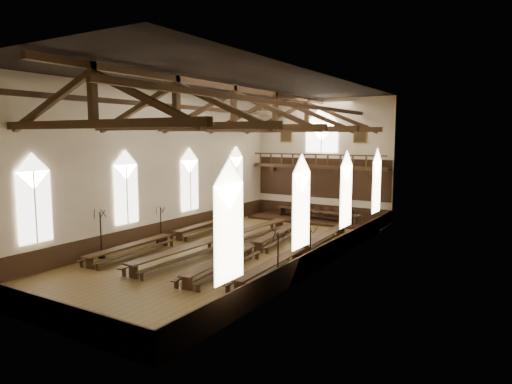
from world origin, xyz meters
TOP-DOWN VIEW (x-y plane):
  - ground at (0.00, 0.00)m, footprint 26.00×26.00m
  - room_walls at (0.00, 0.00)m, footprint 26.00×26.00m
  - wainscot_band at (0.00, 0.00)m, footprint 12.00×26.00m
  - side_windows at (-0.00, -0.00)m, footprint 11.85×19.80m
  - end_window at (0.00, 12.90)m, footprint 2.80×0.12m
  - minstrels_gallery at (0.00, 12.66)m, footprint 11.80×1.24m
  - portraits at (0.00, 12.90)m, footprint 7.75×0.09m
  - roof_trusses at (0.00, -0.00)m, footprint 11.70×25.70m
  - refectory_row_a at (-4.61, -0.48)m, footprint 1.70×14.00m
  - refectory_row_b at (-0.91, -0.08)m, footprint 1.83×14.75m
  - refectory_row_c at (1.50, -0.33)m, footprint 2.12×14.16m
  - refectory_row_d at (4.29, 0.46)m, footprint 1.77×14.28m
  - dais at (0.40, 11.40)m, footprint 11.40×3.17m
  - high_table at (0.40, 11.40)m, footprint 7.61×1.88m
  - high_chairs at (0.40, 12.14)m, footprint 4.95×0.45m
  - candelabrum_left_near at (-5.55, -5.34)m, footprint 0.84×0.83m
  - candelabrum_left_mid at (-5.55, -0.47)m, footprint 0.63×0.72m
  - candelabrum_left_far at (-5.55, 5.75)m, footprint 0.68×0.69m
  - candelabrum_right_near at (5.55, -4.63)m, footprint 0.83×0.79m
  - candelabrum_right_mid at (5.55, -1.12)m, footprint 0.62×0.71m
  - candelabrum_right_far at (5.55, 5.34)m, footprint 0.62×0.71m

SIDE VIEW (x-z plane):
  - ground at x=0.00m, z-range 0.00..0.00m
  - dais at x=0.40m, z-range 0.00..0.21m
  - refectory_row_a at x=-4.61m, z-range 0.16..0.86m
  - refectory_row_c at x=1.50m, z-range 0.16..0.88m
  - refectory_row_d at x=4.29m, z-range 0.17..0.90m
  - refectory_row_b at x=-0.91m, z-range 0.18..0.96m
  - wainscot_band at x=0.00m, z-range 0.00..1.20m
  - candelabrum_right_mid at x=5.55m, z-range -0.45..1.86m
  - candelabrum_left_far at x=-5.55m, z-range -0.45..1.86m
  - candelabrum_right_far at x=5.55m, z-range -0.46..1.87m
  - candelabrum_left_mid at x=-5.55m, z-range -0.46..1.88m
  - high_chairs at x=0.40m, z-range 0.25..1.19m
  - high_table at x=0.40m, z-range 0.46..1.17m
  - candelabrum_right_near at x=5.55m, z-range -0.54..2.20m
  - candelabrum_left_near at x=-5.55m, z-range -0.55..2.27m
  - side_windows at x=0.00m, z-range 1.49..5.99m
  - minstrels_gallery at x=0.00m, z-range 2.06..5.76m
  - room_walls at x=0.00m, z-range -6.54..19.46m
  - portraits at x=0.00m, z-range 6.38..7.82m
  - end_window at x=0.00m, z-range 5.32..9.12m
  - roof_trusses at x=0.00m, z-range 6.82..9.62m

